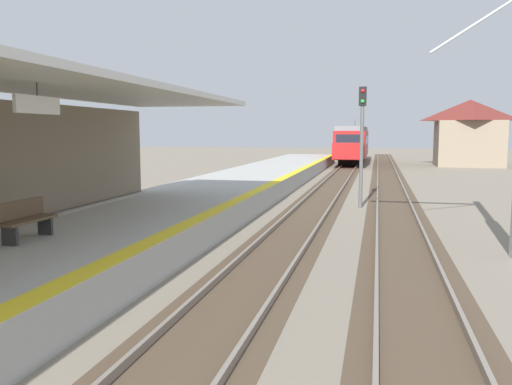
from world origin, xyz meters
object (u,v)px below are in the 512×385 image
(approaching_train, at_px, (353,143))
(rail_signal_post, at_px, (362,134))
(distant_trackside_house, at_px, (469,132))
(platform_bench, at_px, (25,219))

(approaching_train, relative_size, rail_signal_post, 3.77)
(rail_signal_post, bearing_deg, approaching_train, 93.23)
(distant_trackside_house, bearing_deg, approaching_train, 162.31)
(rail_signal_post, bearing_deg, distant_trackside_house, 73.35)
(approaching_train, bearing_deg, platform_bench, -95.92)
(approaching_train, xyz_separation_m, rail_signal_post, (1.94, -34.43, 1.02))
(platform_bench, bearing_deg, distant_trackside_house, 69.87)
(approaching_train, relative_size, distant_trackside_house, 2.97)
(platform_bench, distance_m, distant_trackside_house, 46.81)
(platform_bench, bearing_deg, approaching_train, 84.08)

